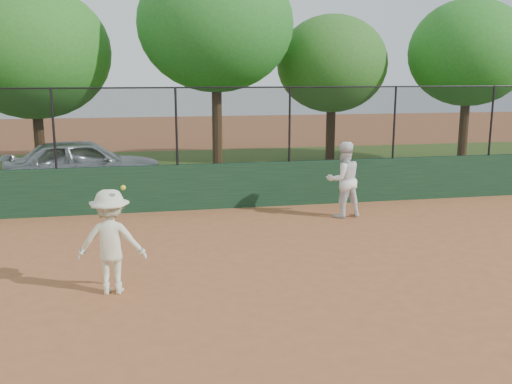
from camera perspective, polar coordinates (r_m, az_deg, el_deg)
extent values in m
plane|color=#A15B34|center=(9.52, -2.07, -9.95)|extent=(80.00, 80.00, 0.00)
cube|color=#1B3B22|center=(15.09, -5.90, 0.51)|extent=(26.00, 0.20, 1.20)
cube|color=#314D18|center=(21.08, -7.54, 2.02)|extent=(36.00, 12.00, 0.01)
imported|color=#B2B8BC|center=(18.30, -16.84, 2.69)|extent=(4.93, 2.52, 1.61)
imported|color=white|center=(14.31, 8.73, 1.23)|extent=(1.01, 0.84, 1.89)
imported|color=beige|center=(9.53, -14.27, -4.85)|extent=(1.19, 0.80, 1.72)
sphere|color=#BBCF2E|center=(9.03, -13.14, 0.44)|extent=(0.08, 0.08, 0.08)
cube|color=black|center=(14.86, -6.03, 6.57)|extent=(26.00, 0.02, 2.00)
cylinder|color=black|center=(14.81, -6.11, 10.35)|extent=(26.00, 0.04, 0.04)
cylinder|color=black|center=(14.93, -19.59, 5.99)|extent=(0.06, 0.06, 2.00)
cylinder|color=black|center=(14.82, -7.97, 6.51)|extent=(0.06, 0.06, 2.00)
cylinder|color=black|center=(15.31, 3.38, 6.77)|extent=(0.06, 0.06, 2.00)
cylinder|color=black|center=(16.35, 13.67, 6.77)|extent=(0.06, 0.06, 2.00)
cylinder|color=black|center=(17.83, 22.48, 6.60)|extent=(0.06, 0.06, 2.00)
cylinder|color=#3F2915|center=(21.71, -20.82, 4.56)|extent=(0.36, 0.36, 2.20)
ellipsoid|color=#27661D|center=(21.59, -21.43, 12.87)|extent=(5.29, 4.81, 4.57)
cylinder|color=#4A301A|center=(20.64, -3.91, 6.25)|extent=(0.36, 0.36, 3.12)
ellipsoid|color=#236720|center=(20.62, -4.05, 16.41)|extent=(5.43, 4.93, 4.69)
cylinder|color=#3A2213|center=(23.00, 7.45, 5.62)|extent=(0.36, 0.36, 2.23)
ellipsoid|color=#2B5C1E|center=(22.88, 7.64, 12.59)|extent=(4.34, 3.95, 3.75)
cylinder|color=#422A17|center=(24.04, 20.02, 5.60)|extent=(0.36, 0.36, 2.50)
ellipsoid|color=#22641C|center=(23.94, 20.54, 12.91)|extent=(4.70, 4.27, 4.06)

